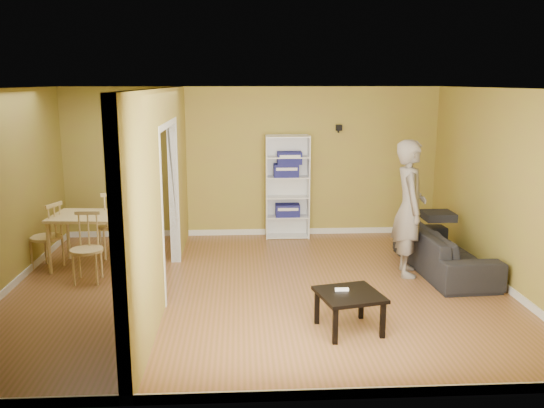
{
  "coord_description": "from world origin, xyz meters",
  "views": [
    {
      "loc": [
        -0.22,
        -7.2,
        2.68
      ],
      "look_at": [
        0.2,
        0.2,
        1.1
      ],
      "focal_mm": 38.0,
      "sensor_mm": 36.0,
      "label": 1
    }
  ],
  "objects": [
    {
      "name": "room_shell",
      "position": [
        0.0,
        0.0,
        1.3
      ],
      "size": [
        6.5,
        6.5,
        6.5
      ],
      "color": "#935A3A",
      "rests_on": "ground"
    },
    {
      "name": "chair_near",
      "position": [
        -2.3,
        0.4,
        0.48
      ],
      "size": [
        0.44,
        0.44,
        0.96
      ],
      "primitive_type": null,
      "rotation": [
        0.0,
        0.0,
        0.01
      ],
      "color": "#D9B97F",
      "rests_on": "ground"
    },
    {
      "name": "bookshelf",
      "position": [
        0.6,
        2.6,
        0.89
      ],
      "size": [
        0.75,
        0.33,
        1.79
      ],
      "color": "white",
      "rests_on": "ground"
    },
    {
      "name": "partition",
      "position": [
        -1.2,
        0.0,
        1.3
      ],
      "size": [
        0.22,
        5.5,
        2.6
      ],
      "primitive_type": null,
      "color": "#A39A37",
      "rests_on": "ground"
    },
    {
      "name": "person",
      "position": [
        2.13,
        0.48,
        1.12
      ],
      "size": [
        0.89,
        0.74,
        2.24
      ],
      "primitive_type": "imported",
      "rotation": [
        0.0,
        0.0,
        1.44
      ],
      "color": "slate",
      "rests_on": "ground"
    },
    {
      "name": "wall_speaker",
      "position": [
        1.5,
        2.69,
        1.9
      ],
      "size": [
        0.1,
        0.1,
        0.1
      ],
      "primitive_type": "cube",
      "color": "black",
      "rests_on": "room_shell"
    },
    {
      "name": "paper_box_navy_a",
      "position": [
        0.6,
        2.56,
        0.49
      ],
      "size": [
        0.42,
        0.27,
        0.21
      ],
      "primitive_type": "cube",
      "color": "navy",
      "rests_on": "bookshelf"
    },
    {
      "name": "sofa",
      "position": [
        2.7,
        0.59,
        0.4
      ],
      "size": [
        2.17,
        1.02,
        0.81
      ],
      "primitive_type": "imported",
      "rotation": [
        0.0,
        0.0,
        1.62
      ],
      "color": "black",
      "rests_on": "ground"
    },
    {
      "name": "paper_box_navy_b",
      "position": [
        0.58,
        2.56,
        1.19
      ],
      "size": [
        0.42,
        0.28,
        0.22
      ],
      "primitive_type": "cube",
      "color": "navy",
      "rests_on": "bookshelf"
    },
    {
      "name": "paper_box_navy_c",
      "position": [
        0.63,
        2.56,
        1.4
      ],
      "size": [
        0.42,
        0.27,
        0.21
      ],
      "primitive_type": "cube",
      "color": "navy",
      "rests_on": "bookshelf"
    },
    {
      "name": "chair_far",
      "position": [
        -2.21,
        1.6,
        0.52
      ],
      "size": [
        0.64,
        0.64,
        1.05
      ],
      "primitive_type": null,
      "rotation": [
        0.0,
        0.0,
        3.57
      ],
      "color": "tan",
      "rests_on": "ground"
    },
    {
      "name": "chair_left",
      "position": [
        -3.04,
        1.04,
        0.49
      ],
      "size": [
        0.58,
        0.58,
        0.99
      ],
      "primitive_type": null,
      "rotation": [
        0.0,
        0.0,
        -1.93
      ],
      "color": "tan",
      "rests_on": "ground"
    },
    {
      "name": "coffee_table",
      "position": [
        0.96,
        -1.36,
        0.37
      ],
      "size": [
        0.65,
        0.65,
        0.43
      ],
      "rotation": [
        0.0,
        0.0,
        0.22
      ],
      "color": "black",
      "rests_on": "ground"
    },
    {
      "name": "game_controller",
      "position": [
        0.88,
        -1.29,
        0.45
      ],
      "size": [
        0.15,
        0.04,
        0.03
      ],
      "primitive_type": "cube",
      "color": "white",
      "rests_on": "coffee_table"
    },
    {
      "name": "dining_table",
      "position": [
        -2.32,
        1.08,
        0.71
      ],
      "size": [
        1.26,
        0.84,
        0.79
      ],
      "rotation": [
        0.0,
        0.0,
        -0.08
      ],
      "color": "#E0BE7B",
      "rests_on": "ground"
    }
  ]
}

